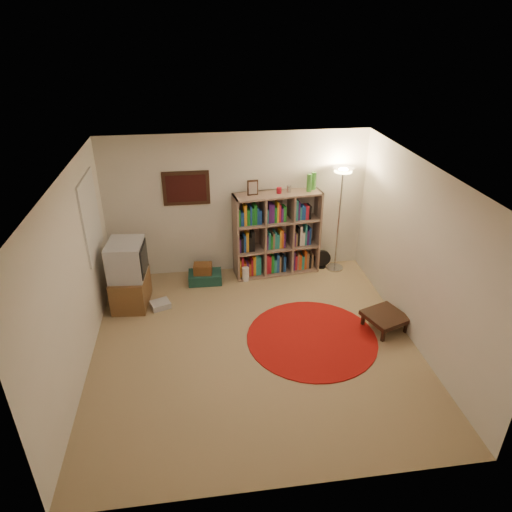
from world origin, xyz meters
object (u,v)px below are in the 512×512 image
at_px(suitcase, 205,277).
at_px(tv_stand, 129,275).
at_px(bookshelf, 275,235).
at_px(floor_lamp, 342,186).
at_px(side_table, 385,317).
at_px(floor_fan, 322,259).

bearing_deg(suitcase, tv_stand, -154.43).
xyz_separation_m(bookshelf, floor_lamp, (1.11, -0.05, 0.86)).
bearing_deg(suitcase, side_table, -32.20).
distance_m(floor_lamp, floor_fan, 1.44).
bearing_deg(floor_lamp, suitcase, -176.22).
xyz_separation_m(floor_lamp, tv_stand, (-3.58, -0.69, -1.06)).
relative_size(tv_stand, suitcase, 1.89).
height_order(floor_fan, suitcase, floor_fan).
bearing_deg(side_table, bookshelf, 123.98).
height_order(floor_fan, tv_stand, tv_stand).
bearing_deg(tv_stand, floor_fan, 17.24).
relative_size(floor_fan, suitcase, 0.60).
bearing_deg(floor_fan, floor_lamp, -14.02).
distance_m(bookshelf, side_table, 2.40).
bearing_deg(suitcase, floor_fan, 7.64).
distance_m(floor_lamp, tv_stand, 3.80).
bearing_deg(tv_stand, floor_lamp, 15.41).
bearing_deg(floor_fan, side_table, -75.35).
bearing_deg(floor_lamp, floor_fan, 163.49).
bearing_deg(bookshelf, floor_fan, -5.59).
xyz_separation_m(floor_fan, side_table, (0.42, -1.96, 0.03)).
xyz_separation_m(bookshelf, tv_stand, (-2.46, -0.73, -0.20)).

